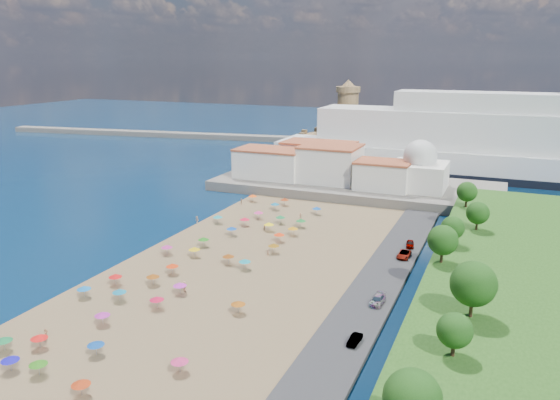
% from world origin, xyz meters
% --- Properties ---
extents(ground, '(700.00, 700.00, 0.00)m').
position_xyz_m(ground, '(0.00, 0.00, 0.00)').
color(ground, '#071938').
rests_on(ground, ground).
extents(terrace, '(90.00, 36.00, 3.00)m').
position_xyz_m(terrace, '(10.00, 73.00, 1.50)').
color(terrace, '#59544C').
rests_on(terrace, ground).
extents(jetty, '(18.00, 70.00, 2.40)m').
position_xyz_m(jetty, '(-12.00, 108.00, 1.20)').
color(jetty, '#59544C').
rests_on(jetty, ground).
extents(breakwater, '(199.03, 34.77, 2.60)m').
position_xyz_m(breakwater, '(-110.00, 153.00, 1.30)').
color(breakwater, '#59544C').
rests_on(breakwater, ground).
extents(waterfront_buildings, '(57.00, 29.00, 11.00)m').
position_xyz_m(waterfront_buildings, '(-3.05, 73.64, 7.88)').
color(waterfront_buildings, silver).
rests_on(waterfront_buildings, terrace).
extents(domed_building, '(16.00, 16.00, 15.00)m').
position_xyz_m(domed_building, '(30.00, 71.00, 8.97)').
color(domed_building, silver).
rests_on(domed_building, terrace).
extents(fortress, '(40.00, 40.00, 32.40)m').
position_xyz_m(fortress, '(-12.00, 138.00, 6.68)').
color(fortress, '#A78353').
rests_on(fortress, ground).
extents(cruise_ship, '(167.50, 26.20, 36.58)m').
position_xyz_m(cruise_ship, '(53.72, 110.72, 10.84)').
color(cruise_ship, black).
rests_on(cruise_ship, ground).
extents(beach_parasols, '(32.67, 116.66, 2.20)m').
position_xyz_m(beach_parasols, '(-1.58, -11.37, 2.15)').
color(beach_parasols, gray).
rests_on(beach_parasols, beach).
extents(beachgoers, '(27.99, 96.33, 1.88)m').
position_xyz_m(beachgoers, '(-6.10, 6.10, 1.11)').
color(beachgoers, tan).
rests_on(beachgoers, beach).
extents(parked_cars, '(2.50, 72.66, 1.43)m').
position_xyz_m(parked_cars, '(36.00, -2.28, 1.40)').
color(parked_cars, gray).
rests_on(parked_cars, promenade).
extents(hillside_trees, '(13.51, 110.56, 8.31)m').
position_xyz_m(hillside_trees, '(47.90, -11.73, 10.21)').
color(hillside_trees, '#382314').
rests_on(hillside_trees, hillside).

